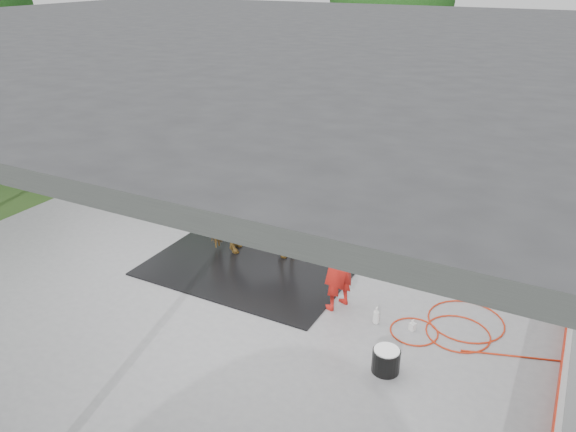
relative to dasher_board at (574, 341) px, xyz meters
The scene contains 12 objects.
ground 4.64m from the dasher_board, behind, with size 100.00×100.00×0.00m, color #1E3814.
concrete_slab 4.63m from the dasher_board, behind, with size 12.00×10.00×0.05m, color slate.
pavilion_structure 5.70m from the dasher_board, behind, with size 12.60×10.60×4.05m.
dasher_board is the anchor object (origin of this frame).
tree_belt 5.43m from the dasher_board, 168.18° to the left, with size 28.00×28.00×5.80m.
rubber_mat 5.16m from the dasher_board, 169.75° to the left, with size 3.43×3.22×0.03m, color black.
horse 5.15m from the dasher_board, 169.75° to the left, with size 0.90×1.99×1.68m, color brown.
handler 3.24m from the dasher_board, behind, with size 0.57×0.37×1.57m, color red.
wash_bucket 2.32m from the dasher_board, 154.62° to the right, with size 0.36×0.36×0.33m.
soap_bottle_a 2.57m from the dasher_board, behind, with size 0.10×0.11×0.27m, color silver.
soap_bottle_b 2.07m from the dasher_board, behind, with size 0.08×0.08×0.18m, color #338CD8.
hose_coil 1.63m from the dasher_board, 165.40° to the left, with size 2.30×1.51×0.02m.
Camera 1 is at (4.14, -6.70, 4.86)m, focal length 35.00 mm.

